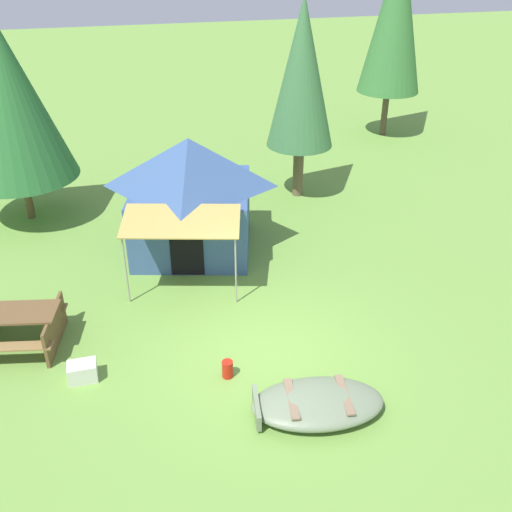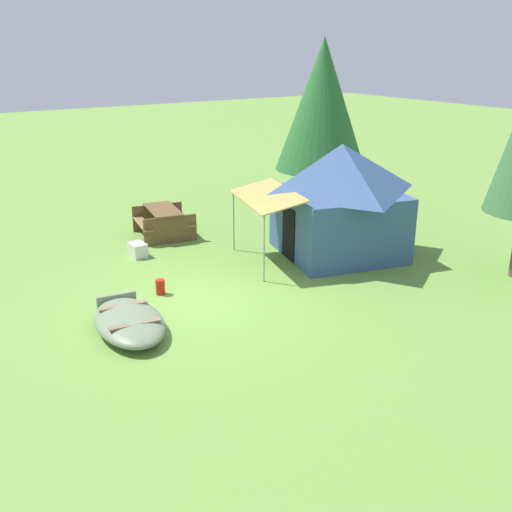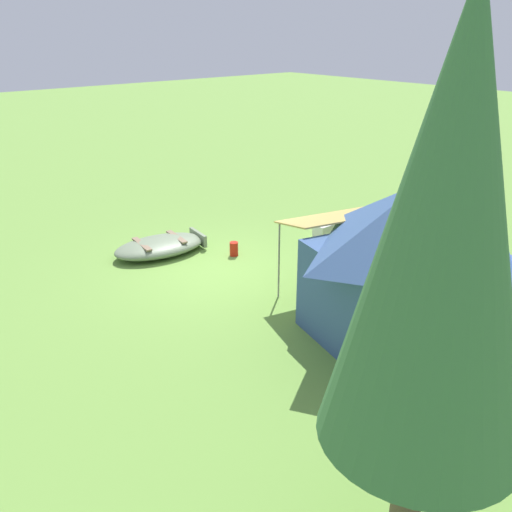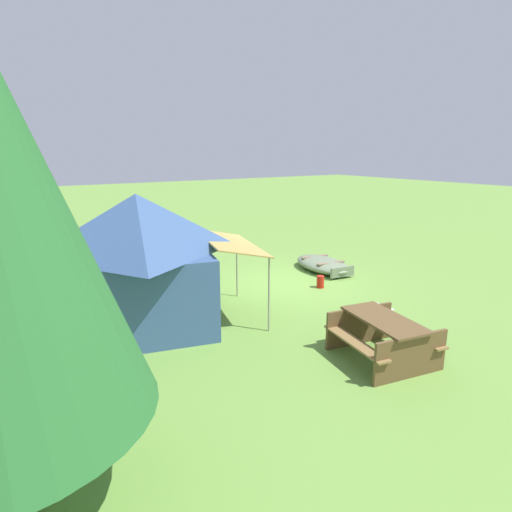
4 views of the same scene
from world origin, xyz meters
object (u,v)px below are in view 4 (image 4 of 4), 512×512
(beached_rowboat, at_px, (323,264))
(canvas_cabin_tent, at_px, (140,259))
(fuel_can, at_px, (320,282))
(picnic_table, at_px, (383,334))
(cooler_box, at_px, (379,315))

(beached_rowboat, relative_size, canvas_cabin_tent, 0.52)
(fuel_can, bearing_deg, canvas_cabin_tent, 88.74)
(picnic_table, bearing_deg, canvas_cabin_tent, 38.91)
(fuel_can, bearing_deg, picnic_table, 154.01)
(beached_rowboat, distance_m, fuel_can, 1.77)
(canvas_cabin_tent, relative_size, fuel_can, 13.51)
(beached_rowboat, height_order, fuel_can, beached_rowboat)
(picnic_table, xyz_separation_m, fuel_can, (3.74, -1.82, -0.31))
(canvas_cabin_tent, height_order, picnic_table, canvas_cabin_tent)
(canvas_cabin_tent, bearing_deg, fuel_can, -91.26)
(beached_rowboat, distance_m, canvas_cabin_tent, 6.40)
(fuel_can, bearing_deg, beached_rowboat, -43.71)
(beached_rowboat, distance_m, picnic_table, 5.88)
(picnic_table, bearing_deg, fuel_can, -25.99)
(beached_rowboat, bearing_deg, cooler_box, 155.33)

